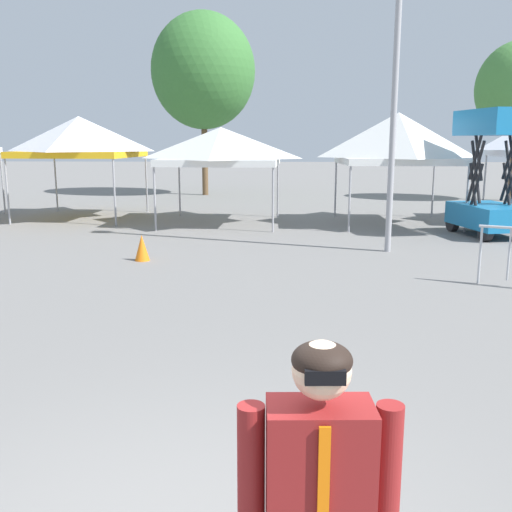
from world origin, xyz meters
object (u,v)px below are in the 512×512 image
canopy_tent_behind_right (398,138)px  light_pole_near_lift (397,41)px  canopy_tent_center (79,137)px  traffic_cone_lot_center (142,248)px  scissor_lift (491,197)px  canopy_tent_left_of_center (221,146)px  tree_behind_tents_right (203,71)px

canopy_tent_behind_right → light_pole_near_lift: size_ratio=0.43×
canopy_tent_center → traffic_cone_lot_center: canopy_tent_center is taller
canopy_tent_center → scissor_lift: bearing=-14.6°
scissor_lift → canopy_tent_left_of_center: bearing=164.4°
light_pole_near_lift → scissor_lift: bearing=37.3°
canopy_tent_left_of_center → tree_behind_tents_right: (-1.75, 9.64, 3.33)m
canopy_tent_left_of_center → scissor_lift: bearing=-15.6°
canopy_tent_center → light_pole_near_lift: bearing=-31.6°
canopy_tent_left_of_center → tree_behind_tents_right: bearing=100.3°
canopy_tent_center → tree_behind_tents_right: 9.56m
scissor_lift → traffic_cone_lot_center: 9.43m
light_pole_near_lift → tree_behind_tents_right: size_ratio=0.98×
canopy_tent_behind_right → traffic_cone_lot_center: size_ratio=6.26×
light_pole_near_lift → traffic_cone_lot_center: size_ratio=14.66×
canopy_tent_behind_right → light_pole_near_lift: (-1.03, -4.54, 2.06)m
tree_behind_tents_right → traffic_cone_lot_center: bearing=-87.8°
canopy_tent_left_of_center → light_pole_near_lift: 6.66m
canopy_tent_behind_right → tree_behind_tents_right: bearing=126.5°
canopy_tent_center → canopy_tent_left_of_center: canopy_tent_center is taller
tree_behind_tents_right → canopy_tent_behind_right: bearing=-53.5°
canopy_tent_center → canopy_tent_behind_right: (10.12, -1.06, -0.06)m
canopy_tent_behind_right → scissor_lift: 3.39m
tree_behind_tents_right → traffic_cone_lot_center: (0.60, -15.42, -5.42)m
tree_behind_tents_right → canopy_tent_left_of_center: bearing=-79.7°
canopy_tent_behind_right → tree_behind_tents_right: (-7.11, 9.62, 3.09)m
canopy_tent_left_of_center → traffic_cone_lot_center: 6.26m
canopy_tent_left_of_center → traffic_cone_lot_center: bearing=-101.2°
canopy_tent_center → canopy_tent_behind_right: bearing=-6.0°
scissor_lift → tree_behind_tents_right: (-9.25, 11.74, 4.64)m
canopy_tent_behind_right → scissor_lift: size_ratio=1.05×
canopy_tent_center → tree_behind_tents_right: bearing=70.6°
canopy_tent_center → scissor_lift: (12.26, -3.19, -1.61)m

